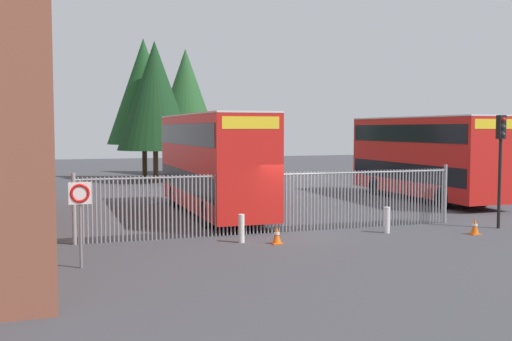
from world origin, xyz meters
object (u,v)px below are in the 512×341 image
at_px(double_decker_bus_near_gate, 423,154).
at_px(double_decker_bus_behind_fence_left, 212,160).
at_px(traffic_cone_by_gate, 475,227).
at_px(traffic_cone_mid_forecourt, 277,235).
at_px(bollard_center_front, 387,220).
at_px(traffic_light_kerbside, 501,150).
at_px(speed_limit_sign_post, 80,203).
at_px(bollard_near_left, 241,228).

xyz_separation_m(double_decker_bus_near_gate, double_decker_bus_behind_fence_left, (-12.02, -1.80, 0.00)).
bearing_deg(traffic_cone_by_gate, traffic_cone_mid_forecourt, 175.01).
height_order(bollard_center_front, traffic_light_kerbside, traffic_light_kerbside).
bearing_deg(double_decker_bus_behind_fence_left, double_decker_bus_near_gate, 8.52).
height_order(double_decker_bus_behind_fence_left, traffic_cone_mid_forecourt, double_decker_bus_behind_fence_left).
bearing_deg(traffic_cone_by_gate, bollard_center_front, 154.91).
relative_size(double_decker_bus_near_gate, bollard_center_front, 11.38).
bearing_deg(speed_limit_sign_post, bollard_near_left, 22.13).
distance_m(bollard_center_front, traffic_cone_by_gate, 3.10).
distance_m(bollard_near_left, traffic_light_kerbside, 10.46).
bearing_deg(traffic_light_kerbside, speed_limit_sign_post, -173.57).
xyz_separation_m(double_decker_bus_behind_fence_left, traffic_cone_by_gate, (7.62, -7.89, -2.13)).
relative_size(double_decker_bus_near_gate, traffic_cone_by_gate, 18.32).
relative_size(double_decker_bus_near_gate, speed_limit_sign_post, 4.50).
bearing_deg(traffic_light_kerbside, double_decker_bus_behind_fence_left, 143.12).
relative_size(double_decker_bus_behind_fence_left, traffic_light_kerbside, 2.51).
bearing_deg(traffic_cone_mid_forecourt, double_decker_bus_behind_fence_left, 92.22).
xyz_separation_m(traffic_cone_mid_forecourt, speed_limit_sign_post, (-6.27, -1.53, 1.49)).
bearing_deg(traffic_light_kerbside, double_decker_bus_near_gate, 73.47).
bearing_deg(speed_limit_sign_post, traffic_cone_by_gate, 3.76).
bearing_deg(double_decker_bus_near_gate, traffic_light_kerbside, -106.53).
distance_m(bollard_near_left, speed_limit_sign_post, 5.80).
xyz_separation_m(bollard_near_left, speed_limit_sign_post, (-5.23, -2.13, 1.30)).
bearing_deg(bollard_near_left, traffic_light_kerbside, -2.23).
bearing_deg(speed_limit_sign_post, bollard_center_front, 11.53).
distance_m(double_decker_bus_behind_fence_left, traffic_light_kerbside, 11.76).
bearing_deg(bollard_center_front, bollard_near_left, -179.21).
distance_m(traffic_cone_by_gate, traffic_cone_mid_forecourt, 7.37).
bearing_deg(double_decker_bus_near_gate, traffic_cone_by_gate, -114.41).
xyz_separation_m(speed_limit_sign_post, traffic_light_kerbside, (15.38, 1.73, 1.21)).
bearing_deg(traffic_cone_mid_forecourt, traffic_cone_by_gate, -4.99).
bearing_deg(double_decker_bus_behind_fence_left, bollard_center_front, -53.75).
bearing_deg(bollard_center_front, traffic_cone_by_gate, -25.09).
bearing_deg(bollard_near_left, double_decker_bus_near_gate, 33.50).
bearing_deg(double_decker_bus_behind_fence_left, traffic_light_kerbside, -36.88).
bearing_deg(traffic_light_kerbside, bollard_near_left, 177.77).
bearing_deg(traffic_cone_by_gate, double_decker_bus_behind_fence_left, 134.02).
height_order(bollard_near_left, traffic_cone_by_gate, bollard_near_left).
relative_size(bollard_near_left, traffic_light_kerbside, 0.22).
xyz_separation_m(traffic_cone_mid_forecourt, traffic_light_kerbside, (9.11, 0.20, 2.70)).
distance_m(speed_limit_sign_post, traffic_light_kerbside, 15.52).
height_order(double_decker_bus_near_gate, double_decker_bus_behind_fence_left, same).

